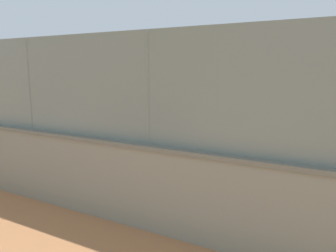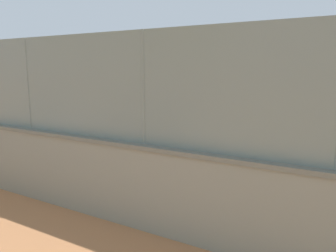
{
  "view_description": "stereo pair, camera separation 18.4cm",
  "coord_description": "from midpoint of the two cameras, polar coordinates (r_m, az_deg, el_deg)",
  "views": [
    {
      "loc": [
        -1.88,
        18.23,
        2.99
      ],
      "look_at": [
        2.76,
        9.07,
        1.2
      ],
      "focal_mm": 35.02,
      "sensor_mm": 36.0,
      "label": 1
    },
    {
      "loc": [
        -2.04,
        18.15,
        2.99
      ],
      "look_at": [
        2.76,
        9.07,
        1.2
      ],
      "focal_mm": 35.02,
      "sensor_mm": 36.0,
      "label": 2
    }
  ],
  "objects": [
    {
      "name": "ground_plane",
      "position": [
        18.54,
        21.43,
        -0.05
      ],
      "size": [
        260.0,
        260.0,
        0.0
      ],
      "primitive_type": "plane",
      "color": "#B27247"
    },
    {
      "name": "perimeter_wall",
      "position": [
        7.2,
        -13.81,
        -7.89
      ],
      "size": [
        22.49,
        1.28,
        1.63
      ],
      "color": "gray",
      "rests_on": "ground_plane"
    },
    {
      "name": "fence_panel_on_wall",
      "position": [
        6.88,
        -14.44,
        6.77
      ],
      "size": [
        22.1,
        0.93,
        2.03
      ],
      "color": "gray",
      "rests_on": "perimeter_wall"
    },
    {
      "name": "player_crossing_court",
      "position": [
        14.92,
        0.84,
        1.97
      ],
      "size": [
        0.92,
        0.97,
        1.57
      ],
      "color": "navy",
      "rests_on": "ground_plane"
    },
    {
      "name": "player_at_service_line",
      "position": [
        9.73,
        10.28,
        -2.04
      ],
      "size": [
        1.19,
        0.76,
        1.68
      ],
      "color": "#591919",
      "rests_on": "ground_plane"
    },
    {
      "name": "sports_ball",
      "position": [
        13.42,
        -8.12,
        0.98
      ],
      "size": [
        0.11,
        0.11,
        0.11
      ],
      "primitive_type": "sphere",
      "color": "yellow"
    }
  ]
}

